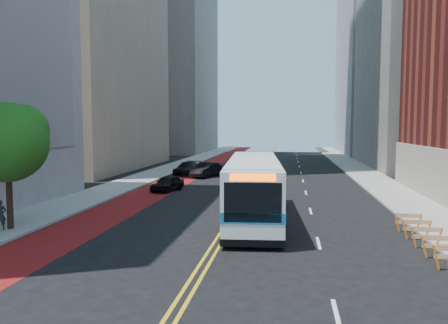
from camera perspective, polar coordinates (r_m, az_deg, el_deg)
ground at (r=16.32m, az=-3.98°, el=-15.37°), size 160.00×160.00×0.00m
sidewalk_left at (r=47.83m, az=-10.30°, el=-1.98°), size 4.00×140.00×0.15m
sidewalk_right at (r=46.12m, az=19.25°, el=-2.42°), size 4.00×140.00×0.15m
bus_lane_paint at (r=46.73m, az=-5.76°, el=-2.17°), size 3.60×140.00×0.01m
center_line_inner at (r=45.45m, az=3.97°, el=-2.36°), size 0.14×140.00×0.01m
center_line_outer at (r=45.42m, az=4.43°, el=-2.36°), size 0.14×140.00×0.01m
lane_dashes at (r=53.28m, az=10.00°, el=-1.37°), size 0.14×98.20×0.01m
midrise_right_near at (r=67.51m, az=26.35°, el=16.57°), size 18.00×26.00×40.00m
midrise_right_far at (r=97.72m, az=21.47°, el=17.37°), size 20.00×28.00×55.00m
midrise_left_far at (r=100.56m, az=-8.13°, el=20.21°), size 20.00×26.00×65.00m
construction_barriers at (r=20.04m, az=26.83°, el=-10.03°), size 1.42×10.91×1.00m
street_tree at (r=25.58m, az=-26.31°, el=2.69°), size 4.20×4.20×6.70m
transit_bus at (r=26.16m, az=3.88°, el=-3.36°), size 3.94×13.61×3.69m
car_a at (r=38.00m, az=-7.39°, el=-2.77°), size 2.43×4.19×1.34m
car_b at (r=48.09m, az=-2.33°, el=-1.00°), size 3.20×5.13×1.60m
car_c at (r=50.56m, az=-4.84°, el=-0.81°), size 2.67×5.25×1.46m
pedestrian at (r=25.85m, az=-27.17°, el=-6.18°), size 0.69×0.59×1.59m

